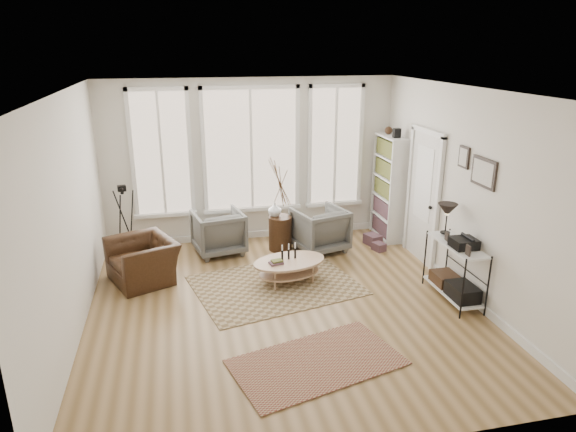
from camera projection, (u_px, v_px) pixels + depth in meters
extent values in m
plane|color=#9D7B4E|center=(283.00, 306.00, 7.07)|extent=(5.50, 5.50, 0.00)
plane|color=white|center=(282.00, 91.00, 6.15)|extent=(5.50, 5.50, 0.00)
cube|color=silver|center=(251.00, 161.00, 9.16)|extent=(5.20, 0.04, 2.90)
cube|color=silver|center=(354.00, 307.00, 4.06)|extent=(5.20, 0.04, 2.90)
cube|color=silver|center=(69.00, 220.00, 6.08)|extent=(0.04, 5.50, 2.90)
cube|color=silver|center=(465.00, 194.00, 7.14)|extent=(0.04, 5.50, 2.90)
cube|color=white|center=(253.00, 234.00, 9.59)|extent=(5.10, 0.04, 0.12)
cube|color=white|center=(454.00, 284.00, 7.58)|extent=(0.03, 5.40, 0.12)
cube|color=tan|center=(251.00, 150.00, 9.07)|extent=(1.60, 0.03, 2.10)
cube|color=tan|center=(161.00, 154.00, 8.76)|extent=(0.90, 0.03, 2.10)
cube|color=tan|center=(335.00, 146.00, 9.39)|extent=(0.90, 0.03, 2.10)
cube|color=white|center=(251.00, 150.00, 9.06)|extent=(1.74, 0.06, 2.24)
cube|color=white|center=(161.00, 154.00, 8.74)|extent=(1.04, 0.06, 2.24)
cube|color=white|center=(335.00, 147.00, 9.37)|extent=(1.04, 0.06, 2.24)
cube|color=white|center=(253.00, 209.00, 9.38)|extent=(4.10, 0.12, 0.06)
cube|color=silver|center=(423.00, 198.00, 8.33)|extent=(0.04, 0.88, 2.10)
cube|color=white|center=(423.00, 184.00, 8.24)|extent=(0.01, 0.55, 1.20)
cube|color=white|center=(437.00, 207.00, 7.87)|extent=(0.06, 0.08, 2.18)
cube|color=white|center=(409.00, 191.00, 8.78)|extent=(0.06, 0.08, 2.18)
cube|color=white|center=(428.00, 131.00, 7.98)|extent=(0.06, 1.06, 0.08)
sphere|color=black|center=(430.00, 208.00, 8.03)|extent=(0.06, 0.06, 0.06)
cube|color=white|center=(398.00, 194.00, 8.95)|extent=(0.30, 0.03, 1.90)
cube|color=white|center=(380.00, 182.00, 9.70)|extent=(0.30, 0.03, 1.90)
cube|color=white|center=(396.00, 187.00, 9.36)|extent=(0.02, 0.85, 1.90)
cube|color=white|center=(388.00, 188.00, 9.32)|extent=(0.30, 0.81, 1.90)
cube|color=brown|center=(388.00, 188.00, 9.32)|extent=(0.24, 0.75, 1.76)
cube|color=black|center=(397.00, 133.00, 8.81)|extent=(0.12, 0.10, 0.16)
sphere|color=#372112|center=(389.00, 130.00, 9.14)|extent=(0.14, 0.14, 0.14)
cube|color=white|center=(452.00, 291.00, 7.24)|extent=(0.37, 1.07, 0.03)
cube|color=white|center=(457.00, 245.00, 7.02)|extent=(0.37, 1.07, 0.02)
cylinder|color=black|center=(463.00, 289.00, 6.62)|extent=(0.02, 0.02, 0.85)
cylinder|color=black|center=(488.00, 287.00, 6.69)|extent=(0.02, 0.02, 0.85)
cylinder|color=black|center=(425.00, 258.00, 7.60)|extent=(0.02, 0.02, 0.85)
cylinder|color=black|center=(447.00, 256.00, 7.67)|extent=(0.02, 0.02, 0.85)
cylinder|color=black|center=(445.00, 232.00, 7.32)|extent=(0.14, 0.14, 0.02)
cylinder|color=black|center=(446.00, 223.00, 7.28)|extent=(0.02, 0.02, 0.30)
cone|color=black|center=(447.00, 210.00, 7.22)|extent=(0.28, 0.28, 0.18)
cube|color=black|center=(464.00, 243.00, 6.85)|extent=(0.32, 0.30, 0.13)
cube|color=black|center=(462.00, 292.00, 6.97)|extent=(0.32, 0.45, 0.20)
cube|color=#372112|center=(445.00, 279.00, 7.42)|extent=(0.32, 0.40, 0.16)
cube|color=black|center=(468.00, 250.00, 6.58)|extent=(0.02, 0.10, 0.14)
cube|color=black|center=(447.00, 237.00, 7.08)|extent=(0.02, 0.10, 0.12)
cube|color=black|center=(484.00, 173.00, 6.64)|extent=(0.03, 0.52, 0.38)
cube|color=silver|center=(483.00, 173.00, 6.64)|extent=(0.01, 0.44, 0.30)
cube|color=black|center=(464.00, 157.00, 7.07)|extent=(0.03, 0.24, 0.30)
cube|color=silver|center=(463.00, 157.00, 7.07)|extent=(0.01, 0.18, 0.24)
cube|color=brown|center=(276.00, 285.00, 7.67)|extent=(2.65, 2.21, 0.01)
cube|color=maroon|center=(317.00, 362.00, 5.80)|extent=(2.09, 1.50, 0.01)
ellipsoid|color=tan|center=(289.00, 272.00, 7.75)|extent=(1.06, 0.78, 0.03)
ellipsoid|color=tan|center=(289.00, 261.00, 7.69)|extent=(1.23, 0.92, 0.04)
cylinder|color=tan|center=(271.00, 279.00, 7.52)|extent=(0.03, 0.03, 0.32)
cylinder|color=tan|center=(312.00, 275.00, 7.65)|extent=(0.03, 0.03, 0.32)
cylinder|color=tan|center=(267.00, 269.00, 7.85)|extent=(0.03, 0.03, 0.32)
cylinder|color=tan|center=(306.00, 266.00, 7.97)|extent=(0.03, 0.03, 0.32)
cylinder|color=black|center=(282.00, 255.00, 7.68)|extent=(0.03, 0.03, 0.16)
cylinder|color=black|center=(289.00, 254.00, 7.70)|extent=(0.03, 0.03, 0.16)
cylinder|color=black|center=(296.00, 254.00, 7.72)|extent=(0.03, 0.03, 0.16)
cube|color=#294627|center=(276.00, 262.00, 7.56)|extent=(0.19, 0.14, 0.05)
imported|color=#5F605C|center=(218.00, 232.00, 8.78)|extent=(0.94, 0.96, 0.75)
imported|color=#5F605C|center=(320.00, 229.00, 8.89)|extent=(1.02, 1.03, 0.76)
cylinder|color=#372112|center=(280.00, 233.00, 8.93)|extent=(0.40, 0.40, 0.61)
imported|color=silver|center=(275.00, 209.00, 8.84)|extent=(0.27, 0.27, 0.24)
imported|color=#372112|center=(143.00, 260.00, 7.75)|extent=(1.26, 1.20, 0.65)
cylinder|color=black|center=(122.00, 192.00, 8.15)|extent=(0.06, 0.06, 0.06)
cube|color=black|center=(122.00, 188.00, 8.13)|extent=(0.14, 0.11, 0.09)
cylinder|color=black|center=(121.00, 190.00, 8.06)|extent=(0.06, 0.07, 0.06)
cube|color=brown|center=(373.00, 239.00, 9.22)|extent=(0.31, 0.35, 0.19)
cube|color=brown|center=(379.00, 247.00, 8.96)|extent=(0.23, 0.26, 0.14)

